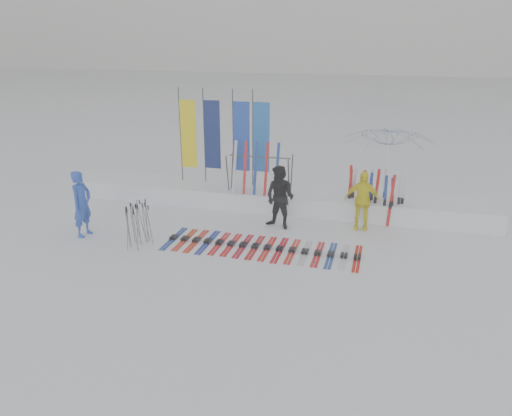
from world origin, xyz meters
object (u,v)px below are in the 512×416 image
(tent_canopy, at_px, (386,168))
(person_blue, at_px, (82,204))
(ski_rack, at_px, (260,169))
(person_black, at_px, (280,197))
(person_yellow, at_px, (362,200))
(ski_row, at_px, (261,247))

(tent_canopy, bearing_deg, person_blue, -150.54)
(ski_rack, bearing_deg, person_blue, -141.83)
(person_black, distance_m, tent_canopy, 3.98)
(person_black, distance_m, person_yellow, 2.39)
(person_blue, xyz_separation_m, person_yellow, (7.61, 2.55, -0.07))
(person_blue, xyz_separation_m, tent_canopy, (8.23, 4.65, 0.41))
(person_yellow, relative_size, tent_canopy, 0.58)
(person_blue, distance_m, ski_rack, 5.49)
(person_black, height_order, ski_row, person_black)
(person_yellow, height_order, tent_canopy, tent_canopy)
(ski_row, relative_size, ski_rack, 2.59)
(person_blue, bearing_deg, ski_row, -80.92)
(person_black, bearing_deg, person_yellow, 30.88)
(ski_row, height_order, ski_rack, ski_rack)
(person_blue, xyz_separation_m, person_black, (5.28, 2.01, -0.01))
(person_yellow, relative_size, ski_row, 0.33)
(person_black, height_order, person_yellow, person_black)
(person_blue, bearing_deg, ski_rack, -47.13)
(person_yellow, xyz_separation_m, ski_rack, (-3.31, 0.83, 0.50))
(person_black, relative_size, ski_row, 0.36)
(person_yellow, height_order, ski_rack, ski_rack)
(ski_rack, bearing_deg, tent_canopy, 17.85)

